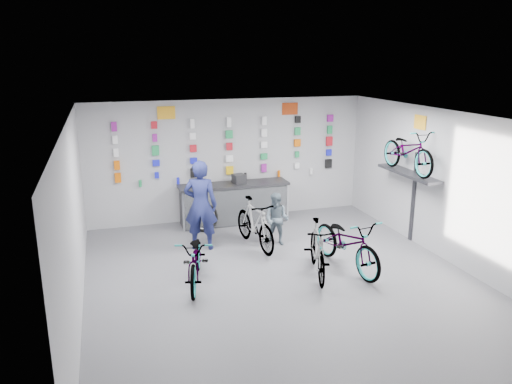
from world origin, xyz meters
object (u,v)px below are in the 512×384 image
object	(u,v)px
bike_left	(196,259)
customer	(277,219)
bike_right	(347,242)
clerk	(201,205)
bike_service	(255,223)
counter	(234,204)
bike_center	(317,249)

from	to	relation	value
bike_left	customer	world-z (taller)	customer
bike_right	clerk	xyz separation A→B (m)	(-2.49, 1.86, 0.43)
clerk	customer	xyz separation A→B (m)	(1.62, -0.25, -0.39)
bike_right	bike_service	xyz separation A→B (m)	(-1.37, 1.59, -0.00)
customer	bike_left	bearing A→B (deg)	-104.94
counter	customer	xyz separation A→B (m)	(0.52, -1.69, 0.09)
bike_left	customer	xyz separation A→B (m)	(2.05, 1.43, 0.10)
counter	clerk	world-z (taller)	clerk
clerk	bike_right	bearing A→B (deg)	163.84
bike_center	bike_right	distance (m)	0.69
counter	bike_center	world-z (taller)	bike_center
customer	bike_service	bearing A→B (deg)	-137.32
bike_left	bike_center	size ratio (longest dim) A/B	1.06
clerk	bike_left	bearing A→B (deg)	96.46
bike_right	bike_service	world-z (taller)	bike_right
bike_left	bike_right	xyz separation A→B (m)	(2.91, -0.18, 0.06)
counter	clerk	size ratio (longest dim) A/B	1.40
bike_service	counter	bearing A→B (deg)	81.57
bike_left	bike_service	size ratio (longest dim) A/B	1.02
counter	bike_left	world-z (taller)	counter
bike_left	bike_service	world-z (taller)	bike_service
bike_right	clerk	bearing A→B (deg)	134.13
counter	bike_left	bearing A→B (deg)	-116.08
bike_right	customer	xyz separation A→B (m)	(-0.86, 1.62, 0.04)
counter	customer	world-z (taller)	customer
bike_center	bike_service	world-z (taller)	bike_service
counter	bike_left	size ratio (longest dim) A/B	1.49
bike_service	customer	world-z (taller)	customer
clerk	bike_center	bearing A→B (deg)	152.91
counter	bike_service	xyz separation A→B (m)	(0.01, -1.72, 0.05)
bike_left	bike_center	bearing A→B (deg)	6.14
counter	clerk	xyz separation A→B (m)	(-1.10, -1.44, 0.48)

